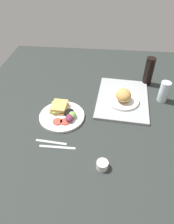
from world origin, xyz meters
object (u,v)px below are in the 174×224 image
Objects in this scene: plate_with_salad at (63,114)px; espresso_cup at (102,165)px; bread_plate_near at (123,97)px; soda_bottle at (149,71)px; serving_tray at (122,99)px; fork at (51,142)px; knife at (57,147)px; drinking_glass at (164,92)px.

espresso_cup is at bearing 37.16° from plate_with_salad.
soda_bottle is (-25.22, 18.16, 5.28)cm from bread_plate_near.
serving_tray reaches higher than fork.
bread_plate_near is at bearing 47.98° from fork.
drinking_glass is at bearing 36.74° from knife.
drinking_glass is (-22.46, 62.40, 5.20)cm from plate_with_salad.
espresso_cup is (55.86, -37.08, -4.97)cm from drinking_glass.
drinking_glass is at bearing 103.08° from bread_plate_near.
soda_bottle is at bearing 51.84° from fork.
espresso_cup reaches higher than serving_tray.
plate_with_salad is 41.92cm from espresso_cup.
knife is (46.13, -60.82, -6.72)cm from drinking_glass.
soda_bottle is 84.67cm from knife.
espresso_cup is 30.57cm from fork.
plate_with_salad reaches higher than serving_tray.
serving_tray is 1.66× the size of plate_with_salad.
plate_with_salad is 20.87cm from fork.
drinking_glass is 2.49× the size of espresso_cup.
drinking_glass reaches higher than bread_plate_near.
serving_tray is 56.58cm from fork.
knife is at bearing -38.40° from serving_tray.
espresso_cup is 0.33× the size of fork.
serving_tray is 29.42cm from soda_bottle.
espresso_cup is at bearing -12.53° from bread_plate_near.
bread_plate_near is (3.98, -0.11, 4.16)cm from serving_tray.
plate_with_salad reaches higher than fork.
drinking_glass is at bearing 146.42° from espresso_cup.
fork is at bearing -43.47° from serving_tray.
soda_bottle is 1.20× the size of fork.
fork is (62.30, -56.97, -9.98)cm from soda_bottle.
espresso_cup is (33.40, 25.32, 0.23)cm from plate_with_salad.
plate_with_salad is 1.95× the size of drinking_glass.
plate_with_salad is at bearing -60.81° from serving_tray.
bread_plate_near is 0.76× the size of plate_with_salad.
bread_plate_near is 26.78cm from drinking_glass.
soda_bottle reaches higher than bread_plate_near.
plate_with_salad is 66.52cm from drinking_glass.
espresso_cup is 25.72cm from knife.
knife is at bearing 3.82° from plate_with_salad.
fork is at bearing -6.67° from plate_with_salad.
espresso_cup is 0.29× the size of knife.
bread_plate_near is 1.01× the size of soda_bottle.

